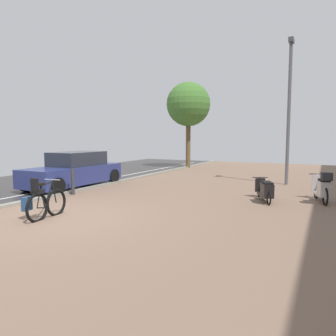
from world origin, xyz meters
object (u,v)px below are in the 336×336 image
object	(u,v)px
street_tree	(188,105)
scooter_mid	(265,190)
bollard_far	(73,182)
parked_car_near	(74,171)
lamp_post	(289,105)
bicycle_foreground	(44,203)
scooter_near	(322,188)

from	to	relation	value
street_tree	scooter_mid	bearing A→B (deg)	-54.86
scooter_mid	bollard_far	bearing A→B (deg)	-164.43
parked_car_near	bollard_far	world-z (taller)	parked_car_near
parked_car_near	scooter_mid	bearing A→B (deg)	2.84
lamp_post	scooter_mid	bearing A→B (deg)	-92.49
parked_car_near	bicycle_foreground	bearing A→B (deg)	-55.43
scooter_near	parked_car_near	distance (m)	9.21
bicycle_foreground	lamp_post	distance (m)	10.44
bicycle_foreground	parked_car_near	distance (m)	5.16
scooter_near	lamp_post	world-z (taller)	lamp_post
street_tree	bollard_far	world-z (taller)	street_tree
bollard_far	bicycle_foreground	bearing A→B (deg)	-58.95
lamp_post	bollard_far	xyz separation A→B (m)	(-6.51, -5.93, -2.92)
parked_car_near	lamp_post	world-z (taller)	lamp_post
scooter_mid	street_tree	distance (m)	12.13
scooter_near	lamp_post	bearing A→B (deg)	112.11
lamp_post	bollard_far	bearing A→B (deg)	-137.69
scooter_near	street_tree	xyz separation A→B (m)	(-8.24, 8.78, 3.70)
scooter_near	lamp_post	xyz separation A→B (m)	(-1.43, 3.53, 2.91)
bicycle_foreground	lamp_post	bearing A→B (deg)	61.38
street_tree	bollard_far	size ratio (longest dim) A/B	6.19
parked_car_near	scooter_near	bearing A→B (deg)	6.30
scooter_near	lamp_post	size ratio (longest dim) A/B	0.28
scooter_near	scooter_mid	bearing A→B (deg)	-158.46
scooter_mid	lamp_post	world-z (taller)	lamp_post
street_tree	parked_car_near	bearing A→B (deg)	-95.31
bicycle_foreground	street_tree	size ratio (longest dim) A/B	0.25
lamp_post	parked_car_near	bearing A→B (deg)	-149.55
bicycle_foreground	bollard_far	size ratio (longest dim) A/B	1.55
scooter_near	street_tree	world-z (taller)	street_tree
bicycle_foreground	parked_car_near	world-z (taller)	parked_car_near
scooter_near	bicycle_foreground	bearing A→B (deg)	-139.83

